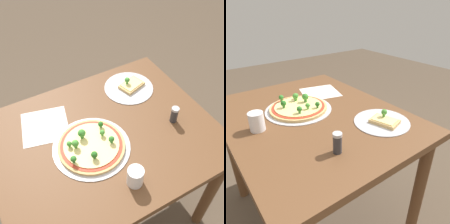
{
  "view_description": "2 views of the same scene",
  "coord_description": "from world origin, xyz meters",
  "views": [
    {
      "loc": [
        0.37,
        0.73,
        1.78
      ],
      "look_at": [
        -0.1,
        -0.09,
        0.78
      ],
      "focal_mm": 45.0,
      "sensor_mm": 36.0,
      "label": 1
    },
    {
      "loc": [
        -0.88,
        0.49,
        1.28
      ],
      "look_at": [
        -0.1,
        -0.09,
        0.78
      ],
      "focal_mm": 35.0,
      "sensor_mm": 36.0,
      "label": 2
    }
  ],
  "objects": [
    {
      "name": "drinking_cup",
      "position": [
        0.01,
        0.28,
        0.8
      ],
      "size": [
        0.07,
        0.07,
        0.09
      ],
      "primitive_type": "cylinder",
      "color": "white",
      "rests_on": "dining_table"
    },
    {
      "name": "paper_menu",
      "position": [
        0.22,
        -0.19,
        0.76
      ],
      "size": [
        0.26,
        0.26,
        0.0
      ],
      "primitive_type": "cube",
      "rotation": [
        0.0,
        0.0,
        -0.24
      ],
      "color": "white",
      "rests_on": "dining_table"
    },
    {
      "name": "condiment_shaker",
      "position": [
        -0.34,
        0.09,
        0.8
      ],
      "size": [
        0.04,
        0.04,
        0.09
      ],
      "color": "#333338",
      "rests_on": "dining_table"
    },
    {
      "name": "pizza_tray_whole",
      "position": [
        0.08,
        0.03,
        0.77
      ],
      "size": [
        0.35,
        0.35,
        0.07
      ],
      "color": "#B7B7BC",
      "rests_on": "dining_table"
    },
    {
      "name": "pizza_tray_slice",
      "position": [
        -0.28,
        -0.22,
        0.77
      ],
      "size": [
        0.27,
        0.27,
        0.06
      ],
      "color": "#B7B7BC",
      "rests_on": "dining_table"
    },
    {
      "name": "ground_plane",
      "position": [
        0.0,
        0.0,
        0.0
      ],
      "size": [
        8.0,
        8.0,
        0.0
      ],
      "primitive_type": "plane",
      "color": "brown"
    },
    {
      "name": "dining_table",
      "position": [
        0.0,
        0.0,
        0.64
      ],
      "size": [
        1.04,
        0.83,
        0.76
      ],
      "color": "brown",
      "rests_on": "ground_plane"
    }
  ]
}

